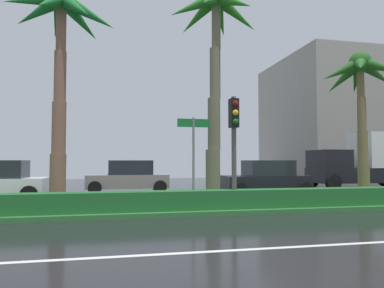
% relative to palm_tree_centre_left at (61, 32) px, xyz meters
% --- Properties ---
extents(ground_plane, '(90.00, 42.00, 0.10)m').
position_rel_palm_tree_centre_left_xyz_m(ground_plane, '(2.95, 0.70, -6.21)').
color(ground_plane, black).
extents(near_lane_divider_stripe, '(81.00, 0.14, 0.01)m').
position_rel_palm_tree_centre_left_xyz_m(near_lane_divider_stripe, '(2.95, -6.30, -6.16)').
color(near_lane_divider_stripe, white).
rests_on(near_lane_divider_stripe, ground_plane).
extents(median_strip, '(85.50, 4.00, 0.15)m').
position_rel_palm_tree_centre_left_xyz_m(median_strip, '(2.95, -0.30, -6.09)').
color(median_strip, '#2D6B33').
rests_on(median_strip, ground_plane).
extents(median_hedge, '(76.50, 0.70, 0.60)m').
position_rel_palm_tree_centre_left_xyz_m(median_hedge, '(2.95, -1.70, -5.71)').
color(median_hedge, '#1E6028').
rests_on(median_hedge, median_strip).
extents(palm_tree_centre_left, '(3.82, 3.83, 7.66)m').
position_rel_palm_tree_centre_left_xyz_m(palm_tree_centre_left, '(0.00, 0.00, 0.00)').
color(palm_tree_centre_left, brown).
rests_on(palm_tree_centre_left, median_strip).
extents(palm_tree_centre, '(3.82, 3.69, 8.40)m').
position_rel_palm_tree_centre_left_xyz_m(palm_tree_centre, '(5.64, 0.24, 0.40)').
color(palm_tree_centre, '#68634B').
rests_on(palm_tree_centre, median_strip).
extents(palm_tree_centre_right, '(3.60, 3.32, 6.12)m').
position_rel_palm_tree_centre_left_xyz_m(palm_tree_centre_right, '(11.89, 0.06, -1.18)').
color(palm_tree_centre_right, brown).
rests_on(palm_tree_centre_right, median_strip).
extents(traffic_signal_median_right, '(0.28, 0.43, 3.68)m').
position_rel_palm_tree_centre_left_xyz_m(traffic_signal_median_right, '(5.74, -1.67, -3.48)').
color(traffic_signal_median_right, '#4C4C47').
rests_on(traffic_signal_median_right, median_strip).
extents(street_name_sign, '(1.10, 0.08, 3.00)m').
position_rel_palm_tree_centre_left_xyz_m(street_name_sign, '(4.47, -1.20, -4.09)').
color(street_name_sign, slate).
rests_on(street_name_sign, median_strip).
extents(car_in_traffic_second, '(4.30, 2.02, 1.72)m').
position_rel_palm_tree_centre_left_xyz_m(car_in_traffic_second, '(2.58, 6.58, -5.34)').
color(car_in_traffic_second, gray).
rests_on(car_in_traffic_second, ground_plane).
extents(car_in_traffic_third, '(4.30, 2.02, 1.72)m').
position_rel_palm_tree_centre_left_xyz_m(car_in_traffic_third, '(9.30, 3.85, -5.34)').
color(car_in_traffic_third, black).
rests_on(car_in_traffic_third, ground_plane).
extents(box_truck_lead, '(6.40, 2.64, 3.46)m').
position_rel_palm_tree_centre_left_xyz_m(box_truck_lead, '(17.00, 6.74, -4.62)').
color(box_truck_lead, black).
rests_on(box_truck_lead, ground_plane).
extents(building_far_right, '(15.81, 12.61, 12.12)m').
position_rel_palm_tree_centre_left_xyz_m(building_far_right, '(26.37, 20.33, -0.10)').
color(building_far_right, gray).
rests_on(building_far_right, ground_plane).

